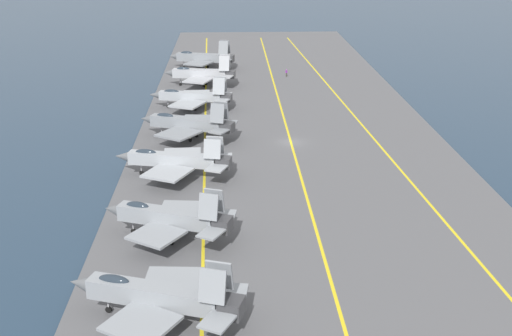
% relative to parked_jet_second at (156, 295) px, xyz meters
% --- Properties ---
extents(ground_plane, '(2000.00, 2000.00, 0.00)m').
position_rel_parked_jet_second_xyz_m(ground_plane, '(48.56, -16.36, -3.02)').
color(ground_plane, '#23384C').
extents(carrier_deck, '(219.16, 50.08, 0.40)m').
position_rel_parked_jet_second_xyz_m(carrier_deck, '(48.56, -16.36, -2.82)').
color(carrier_deck, '#565659').
rests_on(carrier_deck, ground).
extents(deck_stripe_foul_line, '(196.94, 11.68, 0.01)m').
position_rel_parked_jet_second_xyz_m(deck_stripe_foul_line, '(48.56, -30.13, -2.61)').
color(deck_stripe_foul_line, yellow).
rests_on(deck_stripe_foul_line, carrier_deck).
extents(deck_stripe_centerline, '(197.25, 0.36, 0.01)m').
position_rel_parked_jet_second_xyz_m(deck_stripe_centerline, '(48.56, -16.36, -2.61)').
color(deck_stripe_centerline, yellow).
rests_on(deck_stripe_centerline, carrier_deck).
extents(deck_stripe_edge_line, '(197.19, 5.65, 0.01)m').
position_rel_parked_jet_second_xyz_m(deck_stripe_edge_line, '(48.56, -2.58, -2.61)').
color(deck_stripe_edge_line, yellow).
rests_on(deck_stripe_edge_line, carrier_deck).
extents(parked_jet_second, '(12.68, 16.47, 6.47)m').
position_rel_parked_jet_second_xyz_m(parked_jet_second, '(0.00, 0.00, 0.00)').
color(parked_jet_second, gray).
rests_on(parked_jet_second, carrier_deck).
extents(parked_jet_third, '(12.09, 15.27, 6.42)m').
position_rel_parked_jet_second_xyz_m(parked_jet_third, '(15.76, 0.29, 0.06)').
color(parked_jet_third, gray).
rests_on(parked_jet_third, carrier_deck).
extents(parked_jet_fourth, '(13.30, 16.50, 6.04)m').
position_rel_parked_jet_second_xyz_m(parked_jet_fourth, '(34.36, 1.04, -0.09)').
color(parked_jet_fourth, '#9EA3A8').
rests_on(parked_jet_fourth, carrier_deck).
extents(parked_jet_fifth, '(14.06, 16.32, 6.62)m').
position_rel_parked_jet_second_xyz_m(parked_jet_fifth, '(50.87, 0.14, 0.05)').
color(parked_jet_fifth, gray).
rests_on(parked_jet_fifth, carrier_deck).
extents(parked_jet_sixth, '(13.76, 15.93, 6.31)m').
position_rel_parked_jet_second_xyz_m(parked_jet_sixth, '(68.92, 0.35, -0.21)').
color(parked_jet_sixth, '#9EA3A8').
rests_on(parked_jet_sixth, carrier_deck).
extents(parked_jet_seventh, '(13.56, 15.49, 6.83)m').
position_rel_parked_jet_second_xyz_m(parked_jet_seventh, '(86.65, -0.56, 0.14)').
color(parked_jet_seventh, '#A8AAAF').
rests_on(parked_jet_seventh, carrier_deck).
extents(parked_jet_eighth, '(13.54, 16.03, 6.96)m').
position_rel_parked_jet_second_xyz_m(parked_jet_eighth, '(103.98, -0.29, 0.12)').
color(parked_jet_eighth, gray).
rests_on(parked_jet_eighth, carrier_deck).
extents(crew_purple_vest, '(0.45, 0.45, 1.76)m').
position_rel_parked_jet_second_xyz_m(crew_purple_vest, '(94.93, -19.64, -1.65)').
color(crew_purple_vest, '#383328').
rests_on(crew_purple_vest, carrier_deck).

